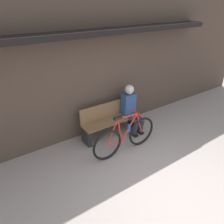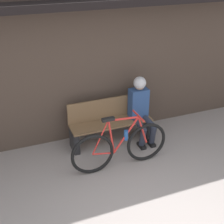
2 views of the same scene
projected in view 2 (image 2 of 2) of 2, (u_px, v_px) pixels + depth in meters
storefront_wall at (86, 52)px, 5.44m from camera, size 12.00×0.56×3.20m
park_bench_near at (110, 123)px, 5.79m from camera, size 1.53×0.42×0.83m
bicycle at (120, 147)px, 5.09m from camera, size 1.67×0.40×0.96m
person_seated at (141, 105)px, 5.73m from camera, size 0.34×0.62×1.23m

